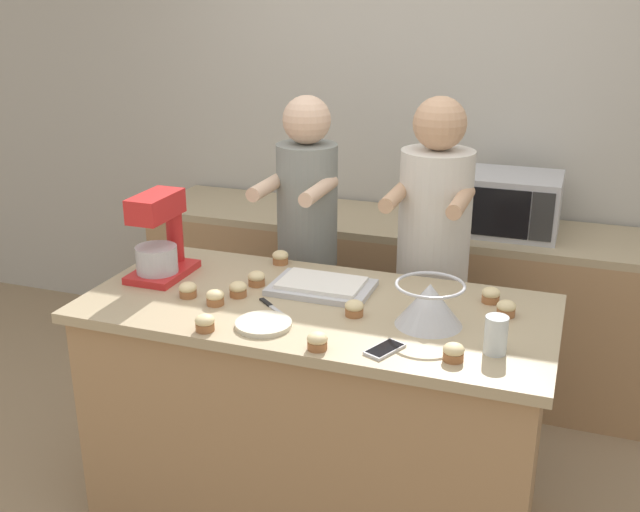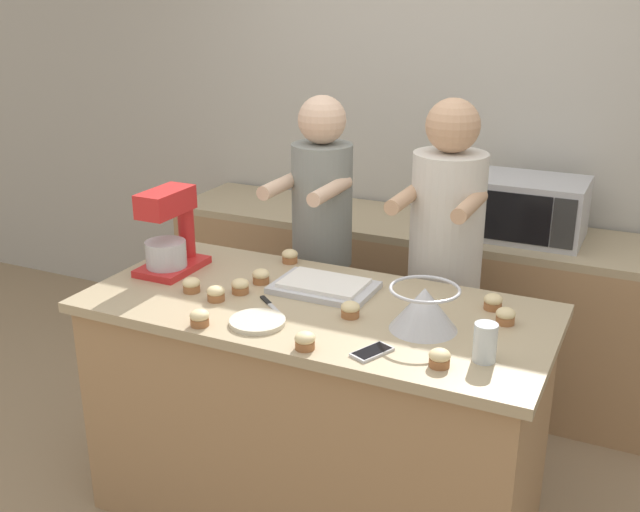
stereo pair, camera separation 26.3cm
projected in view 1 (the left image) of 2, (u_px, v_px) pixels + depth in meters
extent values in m
plane|color=#937A5B|center=(317.00, 510.00, 3.17)|extent=(16.00, 16.00, 0.00)
cube|color=#B2ADA3|center=(418.00, 127.00, 4.18)|extent=(10.00, 0.06, 2.70)
cube|color=#A87F56|center=(317.00, 417.00, 3.02)|extent=(1.72, 0.78, 0.91)
cube|color=tan|center=(316.00, 309.00, 2.85)|extent=(1.79, 0.83, 0.04)
cube|color=#A87F56|center=(397.00, 301.00, 4.18)|extent=(2.80, 0.60, 0.86)
cube|color=tan|center=(399.00, 224.00, 4.03)|extent=(2.80, 0.60, 0.04)
cylinder|color=#33384C|center=(308.00, 342.00, 3.71)|extent=(0.22, 0.22, 0.85)
cylinder|color=gray|center=(307.00, 205.00, 3.47)|extent=(0.28, 0.28, 0.57)
sphere|color=#DBB293|center=(307.00, 120.00, 3.34)|extent=(0.22, 0.22, 0.22)
cylinder|color=#DBB293|center=(268.00, 186.00, 3.32)|extent=(0.06, 0.34, 0.06)
cylinder|color=#DBB293|center=(319.00, 190.00, 3.24)|extent=(0.06, 0.34, 0.06)
cylinder|color=#232328|center=(427.00, 363.00, 3.53)|extent=(0.25, 0.25, 0.83)
cylinder|color=silver|center=(435.00, 218.00, 3.28)|extent=(0.32, 0.32, 0.60)
sphere|color=tan|center=(440.00, 123.00, 3.14)|extent=(0.23, 0.23, 0.23)
cylinder|color=tan|center=(396.00, 196.00, 3.13)|extent=(0.06, 0.34, 0.06)
cylinder|color=tan|center=(461.00, 202.00, 3.04)|extent=(0.06, 0.34, 0.06)
cube|color=red|center=(163.00, 272.00, 3.12)|extent=(0.20, 0.30, 0.03)
cylinder|color=red|center=(175.00, 235.00, 3.18)|extent=(0.07, 0.07, 0.23)
cube|color=red|center=(156.00, 206.00, 3.01)|extent=(0.13, 0.26, 0.10)
cylinder|color=#BCBCC1|center=(157.00, 259.00, 3.07)|extent=(0.17, 0.17, 0.11)
cone|color=#BCBCC1|center=(429.00, 304.00, 2.65)|extent=(0.24, 0.24, 0.16)
torus|color=#BCBCC1|center=(430.00, 285.00, 2.62)|extent=(0.25, 0.25, 0.01)
cube|color=#BCBCC1|center=(322.00, 287.00, 2.97)|extent=(0.40, 0.27, 0.02)
cube|color=white|center=(322.00, 283.00, 2.96)|extent=(0.33, 0.21, 0.02)
cube|color=#B7B7BC|center=(507.00, 203.00, 3.79)|extent=(0.52, 0.39, 0.30)
cube|color=black|center=(492.00, 212.00, 3.63)|extent=(0.36, 0.01, 0.24)
cube|color=#2D2D2D|center=(542.00, 217.00, 3.56)|extent=(0.10, 0.01, 0.24)
cube|color=silver|center=(385.00, 349.00, 2.48)|extent=(0.12, 0.16, 0.01)
cube|color=black|center=(385.00, 348.00, 2.48)|extent=(0.11, 0.14, 0.00)
cylinder|color=silver|center=(496.00, 335.00, 2.45)|extent=(0.08, 0.08, 0.13)
cylinder|color=beige|center=(263.00, 324.00, 2.66)|extent=(0.20, 0.20, 0.02)
cube|color=#BCBCC1|center=(279.00, 313.00, 2.76)|extent=(0.12, 0.10, 0.01)
cube|color=black|center=(266.00, 302.00, 2.85)|extent=(0.07, 0.06, 0.01)
cylinder|color=#9E6038|center=(215.00, 301.00, 2.84)|extent=(0.07, 0.07, 0.03)
ellipsoid|color=beige|center=(215.00, 295.00, 2.83)|extent=(0.07, 0.07, 0.04)
cylinder|color=#9E6038|center=(280.00, 261.00, 3.26)|extent=(0.07, 0.07, 0.03)
ellipsoid|color=beige|center=(280.00, 255.00, 3.25)|extent=(0.07, 0.07, 0.04)
cylinder|color=#9E6038|center=(506.00, 312.00, 2.74)|extent=(0.07, 0.07, 0.03)
ellipsoid|color=beige|center=(506.00, 306.00, 2.73)|extent=(0.07, 0.07, 0.04)
cylinder|color=#9E6038|center=(188.00, 293.00, 2.91)|extent=(0.07, 0.07, 0.03)
ellipsoid|color=beige|center=(188.00, 288.00, 2.90)|extent=(0.07, 0.07, 0.04)
cylinder|color=#9E6038|center=(453.00, 356.00, 2.41)|extent=(0.07, 0.07, 0.03)
ellipsoid|color=beige|center=(454.00, 349.00, 2.41)|extent=(0.07, 0.07, 0.04)
cylinder|color=#9E6038|center=(257.00, 282.00, 3.02)|extent=(0.07, 0.07, 0.03)
ellipsoid|color=beige|center=(256.00, 276.00, 3.01)|extent=(0.07, 0.07, 0.04)
cylinder|color=#9E6038|center=(205.00, 327.00, 2.62)|extent=(0.07, 0.07, 0.03)
ellipsoid|color=beige|center=(205.00, 320.00, 2.61)|extent=(0.07, 0.07, 0.04)
cylinder|color=#9E6038|center=(238.00, 293.00, 2.91)|extent=(0.07, 0.07, 0.03)
ellipsoid|color=beige|center=(238.00, 287.00, 2.91)|extent=(0.07, 0.07, 0.04)
cylinder|color=#9E6038|center=(490.00, 299.00, 2.86)|extent=(0.07, 0.07, 0.03)
ellipsoid|color=beige|center=(491.00, 293.00, 2.85)|extent=(0.07, 0.07, 0.04)
cylinder|color=#9E6038|center=(317.00, 345.00, 2.49)|extent=(0.07, 0.07, 0.03)
ellipsoid|color=beige|center=(317.00, 338.00, 2.48)|extent=(0.07, 0.07, 0.04)
cylinder|color=#9E6038|center=(354.00, 312.00, 2.74)|extent=(0.07, 0.07, 0.03)
ellipsoid|color=beige|center=(354.00, 306.00, 2.73)|extent=(0.07, 0.07, 0.04)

